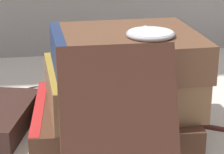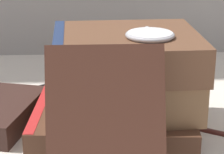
% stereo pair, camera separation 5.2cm
% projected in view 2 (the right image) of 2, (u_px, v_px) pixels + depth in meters
% --- Properties ---
extents(book_flat_bottom, '(0.21, 0.19, 0.03)m').
position_uv_depth(book_flat_bottom, '(110.00, 117.00, 0.59)').
color(book_flat_bottom, '#4C2D1E').
rests_on(book_flat_bottom, ground_plane).
extents(book_flat_middle, '(0.18, 0.17, 0.05)m').
position_uv_depth(book_flat_middle, '(118.00, 86.00, 0.57)').
color(book_flat_middle, brown).
rests_on(book_flat_middle, book_flat_bottom).
extents(book_flat_top, '(0.17, 0.15, 0.05)m').
position_uv_depth(book_flat_top, '(123.00, 52.00, 0.55)').
color(book_flat_top, brown).
rests_on(book_flat_top, book_flat_middle).
extents(book_leaning_front, '(0.11, 0.07, 0.14)m').
position_uv_depth(book_leaning_front, '(107.00, 127.00, 0.44)').
color(book_leaning_front, '#422319').
rests_on(book_leaning_front, ground_plane).
extents(pocket_watch, '(0.06, 0.06, 0.01)m').
position_uv_depth(pocket_watch, '(151.00, 35.00, 0.53)').
color(pocket_watch, silver).
rests_on(pocket_watch, book_flat_top).
extents(reading_glasses, '(0.12, 0.08, 0.00)m').
position_uv_depth(reading_glasses, '(68.00, 90.00, 0.72)').
color(reading_glasses, black).
rests_on(reading_glasses, ground_plane).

